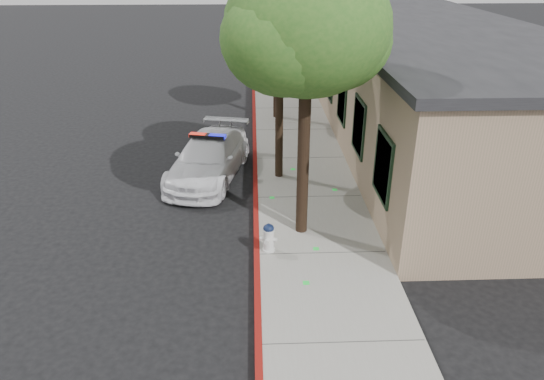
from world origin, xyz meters
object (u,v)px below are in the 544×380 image
at_px(police_car, 209,158).
at_px(street_tree_far, 278,14).
at_px(clapboard_building, 424,79).
at_px(street_tree_mid, 280,41).
at_px(fire_hydrant, 269,237).
at_px(street_tree_near, 308,33).

height_order(police_car, street_tree_far, street_tree_far).
bearing_deg(clapboard_building, street_tree_mid, -142.85).
distance_m(police_car, fire_hydrant, 5.01).
distance_m(street_tree_near, street_tree_mid, 3.58).
height_order(street_tree_mid, street_tree_far, street_tree_far).
xyz_separation_m(police_car, street_tree_mid, (2.26, -0.27, 3.66)).
relative_size(police_car, street_tree_far, 0.88).
bearing_deg(police_car, street_tree_far, 79.70).
bearing_deg(fire_hydrant, police_car, 125.84).
bearing_deg(clapboard_building, street_tree_far, 163.38).
relative_size(police_car, fire_hydrant, 6.72).
xyz_separation_m(fire_hydrant, street_tree_near, (0.89, 0.93, 4.57)).
height_order(clapboard_building, police_car, clapboard_building).
xyz_separation_m(police_car, fire_hydrant, (1.77, -4.69, -0.16)).
bearing_deg(fire_hydrant, street_tree_near, 61.52).
xyz_separation_m(fire_hydrant, street_tree_far, (0.71, 10.53, 3.86)).
distance_m(clapboard_building, street_tree_mid, 7.68).
relative_size(street_tree_mid, street_tree_far, 0.99).
bearing_deg(clapboard_building, police_car, -152.83).
xyz_separation_m(police_car, street_tree_near, (2.66, -3.76, 4.41)).
xyz_separation_m(clapboard_building, fire_hydrant, (-6.34, -8.85, -1.61)).
bearing_deg(street_tree_far, clapboard_building, -16.62).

